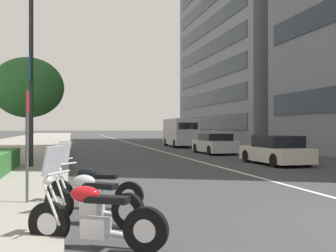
{
  "coord_description": "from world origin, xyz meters",
  "views": [
    {
      "loc": [
        -6.09,
        6.39,
        1.77
      ],
      "look_at": [
        12.74,
        1.95,
        1.81
      ],
      "focal_mm": 44.08,
      "sensor_mm": 36.0,
      "label": 1
    }
  ],
  "objects_px": {
    "motorcycle_second_in_row": "(90,200)",
    "delivery_van_ahead": "(180,132)",
    "car_following_behind": "(215,144)",
    "parking_sign_by_curb": "(27,135)",
    "motorcycle_far_end_row": "(93,218)",
    "car_lead_in_lane": "(276,151)",
    "street_lamp_with_banners": "(42,54)",
    "street_tree_far_plaza": "(28,88)",
    "motorcycle_under_tarp": "(92,189)"
  },
  "relations": [
    {
      "from": "motorcycle_second_in_row",
      "to": "parking_sign_by_curb",
      "type": "relative_size",
      "value": 0.73
    },
    {
      "from": "motorcycle_far_end_row",
      "to": "delivery_van_ahead",
      "type": "bearing_deg",
      "value": -78.25
    },
    {
      "from": "street_lamp_with_banners",
      "to": "street_tree_far_plaza",
      "type": "distance_m",
      "value": 3.34
    },
    {
      "from": "motorcycle_second_in_row",
      "to": "car_lead_in_lane",
      "type": "height_order",
      "value": "motorcycle_second_in_row"
    },
    {
      "from": "motorcycle_second_in_row",
      "to": "car_following_behind",
      "type": "relative_size",
      "value": 0.42
    },
    {
      "from": "car_lead_in_lane",
      "to": "street_lamp_with_banners",
      "type": "xyz_separation_m",
      "value": [
        -0.06,
        10.57,
        4.12
      ]
    },
    {
      "from": "motorcycle_far_end_row",
      "to": "car_lead_in_lane",
      "type": "bearing_deg",
      "value": -98.91
    },
    {
      "from": "car_lead_in_lane",
      "to": "delivery_van_ahead",
      "type": "relative_size",
      "value": 0.74
    },
    {
      "from": "motorcycle_second_in_row",
      "to": "street_tree_far_plaza",
      "type": "bearing_deg",
      "value": -40.7
    },
    {
      "from": "motorcycle_under_tarp",
      "to": "street_lamp_with_banners",
      "type": "height_order",
      "value": "street_lamp_with_banners"
    },
    {
      "from": "car_lead_in_lane",
      "to": "street_tree_far_plaza",
      "type": "xyz_separation_m",
      "value": [
        2.98,
        11.42,
        3.01
      ]
    },
    {
      "from": "motorcycle_under_tarp",
      "to": "parking_sign_by_curb",
      "type": "distance_m",
      "value": 1.81
    },
    {
      "from": "parking_sign_by_curb",
      "to": "motorcycle_under_tarp",
      "type": "bearing_deg",
      "value": -101.02
    },
    {
      "from": "motorcycle_under_tarp",
      "to": "car_lead_in_lane",
      "type": "relative_size",
      "value": 0.49
    },
    {
      "from": "motorcycle_far_end_row",
      "to": "car_lead_in_lane",
      "type": "xyz_separation_m",
      "value": [
        11.65,
        -9.09,
        0.19
      ]
    },
    {
      "from": "motorcycle_far_end_row",
      "to": "motorcycle_second_in_row",
      "type": "relative_size",
      "value": 1.12
    },
    {
      "from": "motorcycle_far_end_row",
      "to": "street_tree_far_plaza",
      "type": "distance_m",
      "value": 15.16
    },
    {
      "from": "car_lead_in_lane",
      "to": "motorcycle_far_end_row",
      "type": "bearing_deg",
      "value": 139.88
    },
    {
      "from": "parking_sign_by_curb",
      "to": "car_following_behind",
      "type": "bearing_deg",
      "value": -31.68
    },
    {
      "from": "delivery_van_ahead",
      "to": "street_lamp_with_banners",
      "type": "xyz_separation_m",
      "value": [
        -17.72,
        10.62,
        3.42
      ]
    },
    {
      "from": "street_tree_far_plaza",
      "to": "car_lead_in_lane",
      "type": "bearing_deg",
      "value": -104.64
    },
    {
      "from": "motorcycle_under_tarp",
      "to": "car_following_behind",
      "type": "bearing_deg",
      "value": -94.28
    },
    {
      "from": "street_lamp_with_banners",
      "to": "street_tree_far_plaza",
      "type": "xyz_separation_m",
      "value": [
        3.04,
        0.85,
        -1.11
      ]
    },
    {
      "from": "car_lead_in_lane",
      "to": "street_tree_far_plaza",
      "type": "height_order",
      "value": "street_tree_far_plaza"
    },
    {
      "from": "parking_sign_by_curb",
      "to": "street_tree_far_plaza",
      "type": "relative_size",
      "value": 0.49
    },
    {
      "from": "motorcycle_under_tarp",
      "to": "street_tree_far_plaza",
      "type": "relative_size",
      "value": 0.42
    },
    {
      "from": "motorcycle_far_end_row",
      "to": "car_lead_in_lane",
      "type": "height_order",
      "value": "motorcycle_far_end_row"
    },
    {
      "from": "motorcycle_far_end_row",
      "to": "motorcycle_under_tarp",
      "type": "bearing_deg",
      "value": -63.36
    },
    {
      "from": "parking_sign_by_curb",
      "to": "street_lamp_with_banners",
      "type": "distance_m",
      "value": 8.95
    },
    {
      "from": "motorcycle_under_tarp",
      "to": "street_tree_far_plaza",
      "type": "bearing_deg",
      "value": -54.67
    },
    {
      "from": "street_lamp_with_banners",
      "to": "street_tree_far_plaza",
      "type": "relative_size",
      "value": 1.54
    },
    {
      "from": "car_following_behind",
      "to": "parking_sign_by_curb",
      "type": "distance_m",
      "value": 19.32
    },
    {
      "from": "motorcycle_far_end_row",
      "to": "street_tree_far_plaza",
      "type": "bearing_deg",
      "value": -51.91
    },
    {
      "from": "motorcycle_under_tarp",
      "to": "motorcycle_far_end_row",
      "type": "bearing_deg",
      "value": 111.06
    },
    {
      "from": "motorcycle_under_tarp",
      "to": "street_tree_far_plaza",
      "type": "xyz_separation_m",
      "value": [
        11.67,
        2.45,
        3.21
      ]
    },
    {
      "from": "motorcycle_far_end_row",
      "to": "car_following_behind",
      "type": "distance_m",
      "value": 21.57
    },
    {
      "from": "motorcycle_under_tarp",
      "to": "street_lamp_with_banners",
      "type": "xyz_separation_m",
      "value": [
        8.64,
        1.61,
        4.32
      ]
    },
    {
      "from": "motorcycle_second_in_row",
      "to": "street_lamp_with_banners",
      "type": "relative_size",
      "value": 0.23
    },
    {
      "from": "motorcycle_under_tarp",
      "to": "delivery_van_ahead",
      "type": "xyz_separation_m",
      "value": [
        26.36,
        -9.01,
        0.9
      ]
    },
    {
      "from": "motorcycle_under_tarp",
      "to": "car_following_behind",
      "type": "relative_size",
      "value": 0.49
    },
    {
      "from": "motorcycle_second_in_row",
      "to": "motorcycle_under_tarp",
      "type": "relative_size",
      "value": 0.85
    },
    {
      "from": "motorcycle_under_tarp",
      "to": "car_following_behind",
      "type": "xyz_separation_m",
      "value": [
        16.69,
        -8.78,
        0.2
      ]
    },
    {
      "from": "street_tree_far_plaza",
      "to": "parking_sign_by_curb",
      "type": "bearing_deg",
      "value": -174.5
    },
    {
      "from": "parking_sign_by_curb",
      "to": "street_tree_far_plaza",
      "type": "distance_m",
      "value": 11.64
    },
    {
      "from": "delivery_van_ahead",
      "to": "street_tree_far_plaza",
      "type": "bearing_deg",
      "value": 143.45
    },
    {
      "from": "motorcycle_second_in_row",
      "to": "car_following_behind",
      "type": "distance_m",
      "value": 20.16
    },
    {
      "from": "motorcycle_second_in_row",
      "to": "delivery_van_ahead",
      "type": "xyz_separation_m",
      "value": [
        27.77,
        -9.11,
        0.9
      ]
    },
    {
      "from": "motorcycle_under_tarp",
      "to": "street_lamp_with_banners",
      "type": "bearing_deg",
      "value": -55.99
    },
    {
      "from": "motorcycle_second_in_row",
      "to": "motorcycle_far_end_row",
      "type": "bearing_deg",
      "value": 128.22
    },
    {
      "from": "parking_sign_by_curb",
      "to": "street_lamp_with_banners",
      "type": "relative_size",
      "value": 0.32
    }
  ]
}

